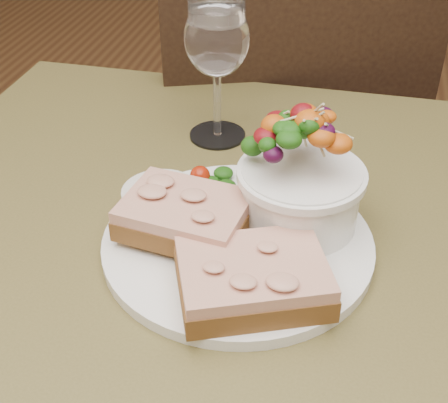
% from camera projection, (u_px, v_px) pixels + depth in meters
% --- Properties ---
extents(cafe_table, '(0.80, 0.80, 0.75)m').
position_uv_depth(cafe_table, '(235.00, 339.00, 0.65)').
color(cafe_table, '#4C4520').
rests_on(cafe_table, ground).
extents(chair_far, '(0.54, 0.54, 0.90)m').
position_uv_depth(chair_far, '(270.00, 238.00, 1.34)').
color(chair_far, black).
rests_on(chair_far, ground).
extents(dinner_plate, '(0.26, 0.26, 0.01)m').
position_uv_depth(dinner_plate, '(238.00, 243.00, 0.61)').
color(dinner_plate, white).
rests_on(dinner_plate, cafe_table).
extents(sandwich_front, '(0.15, 0.13, 0.03)m').
position_uv_depth(sandwich_front, '(253.00, 278.00, 0.53)').
color(sandwich_front, '#4D2D14').
rests_on(sandwich_front, dinner_plate).
extents(sandwich_back, '(0.13, 0.10, 0.03)m').
position_uv_depth(sandwich_back, '(185.00, 215.00, 0.59)').
color(sandwich_back, '#4D2D14').
rests_on(sandwich_back, dinner_plate).
extents(ramekin, '(0.07, 0.07, 0.04)m').
position_uv_depth(ramekin, '(161.00, 203.00, 0.62)').
color(ramekin, beige).
rests_on(ramekin, dinner_plate).
extents(salad_bowl, '(0.12, 0.12, 0.13)m').
position_uv_depth(salad_bowl, '(302.00, 171.00, 0.59)').
color(salad_bowl, white).
rests_on(salad_bowl, dinner_plate).
extents(garnish, '(0.05, 0.04, 0.02)m').
position_uv_depth(garnish, '(210.00, 176.00, 0.68)').
color(garnish, '#0A370A').
rests_on(garnish, dinner_plate).
extents(wine_glass, '(0.08, 0.08, 0.18)m').
position_uv_depth(wine_glass, '(217.00, 43.00, 0.71)').
color(wine_glass, white).
rests_on(wine_glass, cafe_table).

